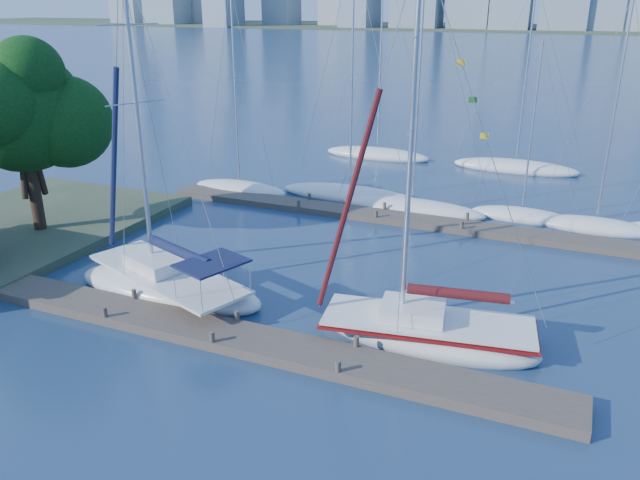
% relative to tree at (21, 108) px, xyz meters
% --- Properties ---
extents(ground, '(700.00, 700.00, 0.00)m').
position_rel_tree_xyz_m(ground, '(15.18, -5.68, -7.06)').
color(ground, '#172D49').
rests_on(ground, ground).
extents(near_dock, '(26.00, 2.00, 0.40)m').
position_rel_tree_xyz_m(near_dock, '(15.18, -5.68, -6.86)').
color(near_dock, '#483F35').
rests_on(near_dock, ground).
extents(far_dock, '(30.00, 1.80, 0.36)m').
position_rel_tree_xyz_m(far_dock, '(17.18, 10.32, -6.88)').
color(far_dock, '#483F35').
rests_on(far_dock, ground).
extents(far_shore, '(800.00, 100.00, 1.50)m').
position_rel_tree_xyz_m(far_shore, '(15.18, 314.32, -7.06)').
color(far_shore, '#38472D').
rests_on(far_shore, ground).
extents(tree, '(8.38, 7.62, 10.67)m').
position_rel_tree_xyz_m(tree, '(0.00, 0.00, 0.00)').
color(tree, black).
rests_on(tree, ground).
extents(sailboat_navy, '(9.72, 5.98, 14.87)m').
position_rel_tree_xyz_m(sailboat_navy, '(10.78, -3.25, -5.96)').
color(sailboat_navy, white).
rests_on(sailboat_navy, ground).
extents(sailboat_maroon, '(8.76, 4.03, 14.54)m').
position_rel_tree_xyz_m(sailboat_maroon, '(22.30, -2.81, -5.91)').
color(sailboat_maroon, white).
rests_on(sailboat_maroon, ground).
extents(bg_boat_0, '(7.22, 4.50, 13.58)m').
position_rel_tree_xyz_m(bg_boat_0, '(5.63, 11.92, -6.79)').
color(bg_boat_0, white).
rests_on(bg_boat_0, ground).
extents(bg_boat_1, '(9.80, 5.97, 15.61)m').
position_rel_tree_xyz_m(bg_boat_1, '(13.07, 13.44, -6.77)').
color(bg_boat_1, white).
rests_on(bg_boat_1, ground).
extents(bg_boat_2, '(9.36, 4.75, 15.64)m').
position_rel_tree_xyz_m(bg_boat_2, '(17.57, 12.38, -6.78)').
color(bg_boat_2, white).
rests_on(bg_boat_2, ground).
extents(bg_boat_3, '(6.20, 2.75, 10.54)m').
position_rel_tree_xyz_m(bg_boat_3, '(23.96, 13.61, -6.84)').
color(bg_boat_3, white).
rests_on(bg_boat_3, ground).
extents(bg_boat_4, '(6.60, 2.68, 12.87)m').
position_rel_tree_xyz_m(bg_boat_4, '(28.04, 13.27, -6.81)').
color(bg_boat_4, white).
rests_on(bg_boat_4, ground).
extents(bg_boat_6, '(9.16, 3.59, 16.48)m').
position_rel_tree_xyz_m(bg_boat_6, '(11.05, 25.28, -6.76)').
color(bg_boat_6, white).
rests_on(bg_boat_6, ground).
extents(bg_boat_7, '(9.76, 5.07, 14.02)m').
position_rel_tree_xyz_m(bg_boat_7, '(22.20, 25.31, -6.78)').
color(bg_boat_7, white).
rests_on(bg_boat_7, ground).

